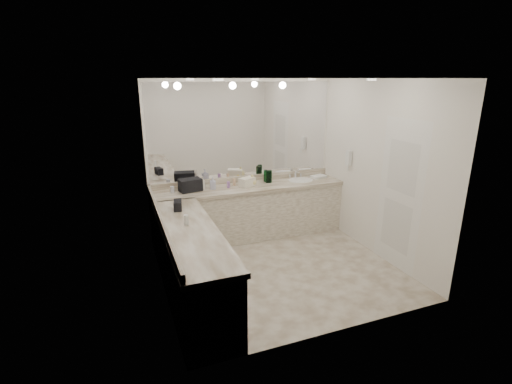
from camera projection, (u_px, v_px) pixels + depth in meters
name	position (u px, v px, depth m)	size (l,w,h in m)	color
floor	(278.00, 267.00, 5.32)	(3.20, 3.20, 0.00)	beige
ceiling	(282.00, 78.00, 4.55)	(3.20, 3.20, 0.00)	white
wall_back	(243.00, 158.00, 6.27)	(3.20, 0.02, 2.60)	silver
wall_left	(157.00, 193.00, 4.39)	(0.02, 3.00, 2.60)	silver
wall_right	(378.00, 170.00, 5.48)	(0.02, 3.00, 2.60)	silver
vanity_back_base	(250.00, 213.00, 6.26)	(3.20, 0.60, 0.84)	silver
vanity_back_top	(250.00, 188.00, 6.12)	(3.20, 0.64, 0.06)	beige
vanity_left_base	(191.00, 266.00, 4.48)	(0.60, 2.40, 0.84)	silver
vanity_left_top	(190.00, 232.00, 4.35)	(0.64, 2.42, 0.06)	beige
backsplash_back	(244.00, 179.00, 6.36)	(3.20, 0.04, 0.10)	beige
backsplash_left	(161.00, 220.00, 4.50)	(0.04, 3.00, 0.10)	beige
mirror_back	(243.00, 130.00, 6.12)	(3.12, 0.01, 1.55)	white
mirror_left	(155.00, 153.00, 4.25)	(0.01, 2.92, 1.55)	white
sink	(301.00, 181.00, 6.45)	(0.44, 0.44, 0.03)	white
faucet	(295.00, 174.00, 6.62)	(0.24, 0.16, 0.14)	silver
wall_phone	(349.00, 158.00, 6.08)	(0.06, 0.10, 0.24)	white
door	(399.00, 196.00, 5.10)	(0.02, 0.82, 2.10)	white
black_toiletry_bag	(190.00, 185.00, 5.81)	(0.34, 0.21, 0.19)	black
black_bag_spill	(178.00, 205.00, 5.00)	(0.10, 0.23, 0.12)	black
cream_cosmetic_case	(247.00, 182.00, 6.06)	(0.25, 0.15, 0.15)	silver
hand_towel	(319.00, 176.00, 6.61)	(0.26, 0.17, 0.04)	white
lotion_left	(186.00, 220.00, 4.46)	(0.05, 0.05, 0.13)	white
soap_bottle_a	(203.00, 183.00, 5.88)	(0.08, 0.08, 0.22)	silver
soap_bottle_b	(213.00, 183.00, 5.91)	(0.09, 0.09, 0.20)	#B0B1CC
soap_bottle_c	(252.00, 180.00, 6.11)	(0.14, 0.14, 0.19)	#FFEE96
green_bottle_0	(269.00, 177.00, 6.27)	(0.07, 0.07, 0.20)	#084418
green_bottle_1	(270.00, 176.00, 6.28)	(0.07, 0.07, 0.21)	#084418
green_bottle_2	(268.00, 177.00, 6.27)	(0.07, 0.07, 0.19)	#084418
green_bottle_3	(265.00, 176.00, 6.34)	(0.07, 0.07, 0.20)	#084418
amenity_bottle_0	(228.00, 185.00, 6.00)	(0.05, 0.05, 0.10)	#9966B2
amenity_bottle_1	(234.00, 182.00, 6.12)	(0.05, 0.05, 0.12)	#E0B28C
amenity_bottle_2	(198.00, 185.00, 5.91)	(0.06, 0.06, 0.14)	silver
amenity_bottle_3	(194.00, 188.00, 5.82)	(0.06, 0.06, 0.09)	white
amenity_bottle_4	(245.00, 182.00, 6.20)	(0.04, 0.04, 0.07)	#F2D84C
amenity_bottle_5	(172.00, 190.00, 5.74)	(0.06, 0.06, 0.10)	silver
amenity_bottle_6	(185.00, 188.00, 5.78)	(0.05, 0.05, 0.12)	#E0B28C
amenity_bottle_7	(204.00, 186.00, 5.96)	(0.04, 0.04, 0.07)	#3F3F4C
amenity_bottle_8	(181.00, 188.00, 5.79)	(0.04, 0.04, 0.11)	white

